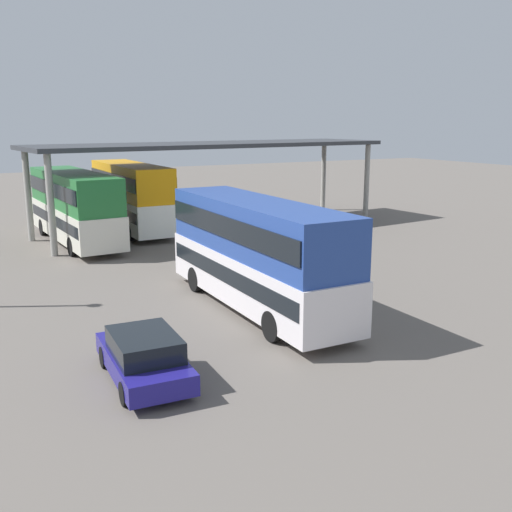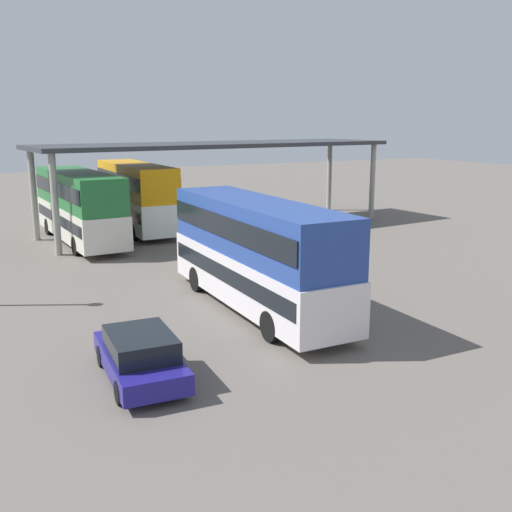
# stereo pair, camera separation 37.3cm
# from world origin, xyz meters

# --- Properties ---
(ground_plane) EXTENTS (140.00, 140.00, 0.00)m
(ground_plane) POSITION_xyz_m (0.00, 0.00, 0.00)
(ground_plane) COLOR #655E57
(double_decker_main) EXTENTS (2.57, 10.34, 4.02)m
(double_decker_main) POSITION_xyz_m (-0.47, 2.10, 2.21)
(double_decker_main) COLOR silver
(double_decker_main) RESTS_ON ground_plane
(parked_hatchback) EXTENTS (1.97, 4.16, 1.35)m
(parked_hatchback) POSITION_xyz_m (-6.05, -1.94, 0.67)
(parked_hatchback) COLOR navy
(parked_hatchback) RESTS_ON ground_plane
(double_decker_near_canopy) EXTENTS (3.12, 10.95, 4.02)m
(double_decker_near_canopy) POSITION_xyz_m (-3.71, 17.70, 2.21)
(double_decker_near_canopy) COLOR silver
(double_decker_near_canopy) RESTS_ON ground_plane
(double_decker_mid_row) EXTENTS (2.49, 10.16, 4.21)m
(double_decker_mid_row) POSITION_xyz_m (0.22, 19.89, 2.31)
(double_decker_mid_row) COLOR white
(double_decker_mid_row) RESTS_ON ground_plane
(depot_canopy) EXTENTS (23.69, 8.11, 5.48)m
(depot_canopy) POSITION_xyz_m (5.29, 18.18, 5.16)
(depot_canopy) COLOR #33353A
(depot_canopy) RESTS_ON ground_plane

